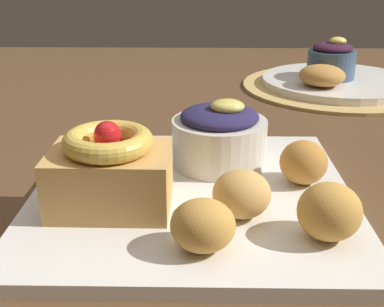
% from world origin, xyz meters
% --- Properties ---
extents(dining_table, '(1.40, 1.11, 0.73)m').
position_xyz_m(dining_table, '(0.00, 0.00, 0.65)').
color(dining_table, brown).
rests_on(dining_table, ground_plane).
extents(woven_placemat, '(0.32, 0.32, 0.00)m').
position_xyz_m(woven_placemat, '(0.28, 0.18, 0.73)').
color(woven_placemat, tan).
rests_on(woven_placemat, dining_table).
extents(front_plate, '(0.29, 0.29, 0.01)m').
position_xyz_m(front_plate, '(0.04, -0.25, 0.74)').
color(front_plate, white).
rests_on(front_plate, dining_table).
extents(cake_slice, '(0.10, 0.08, 0.08)m').
position_xyz_m(cake_slice, '(-0.03, -0.28, 0.78)').
color(cake_slice, tan).
rests_on(cake_slice, front_plate).
extents(berry_ramekin, '(0.10, 0.10, 0.07)m').
position_xyz_m(berry_ramekin, '(0.06, -0.18, 0.77)').
color(berry_ramekin, silver).
rests_on(berry_ramekin, front_plate).
extents(fritter_front, '(0.05, 0.05, 0.04)m').
position_xyz_m(fritter_front, '(0.08, -0.29, 0.76)').
color(fritter_front, tan).
rests_on(fritter_front, front_plate).
extents(fritter_middle, '(0.05, 0.05, 0.04)m').
position_xyz_m(fritter_middle, '(0.14, -0.33, 0.76)').
color(fritter_middle, gold).
rests_on(fritter_middle, front_plate).
extents(fritter_back, '(0.04, 0.04, 0.04)m').
position_xyz_m(fritter_back, '(0.14, -0.23, 0.76)').
color(fritter_back, '#BC7F38').
rests_on(fritter_back, front_plate).
extents(fritter_extra, '(0.05, 0.04, 0.04)m').
position_xyz_m(fritter_extra, '(0.05, -0.35, 0.76)').
color(fritter_extra, gold).
rests_on(fritter_extra, front_plate).
extents(back_plate, '(0.26, 0.26, 0.01)m').
position_xyz_m(back_plate, '(0.28, 0.18, 0.74)').
color(back_plate, white).
rests_on(back_plate, woven_placemat).
extents(back_ramekin, '(0.08, 0.08, 0.07)m').
position_xyz_m(back_ramekin, '(0.26, 0.18, 0.78)').
color(back_ramekin, '#3D5675').
rests_on(back_ramekin, back_plate).
extents(back_pastry, '(0.07, 0.07, 0.03)m').
position_xyz_m(back_pastry, '(0.24, 0.12, 0.76)').
color(back_pastry, '#B77F3D').
rests_on(back_pastry, back_plate).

